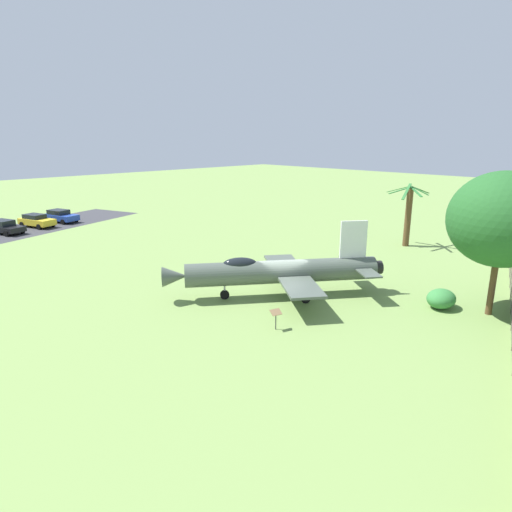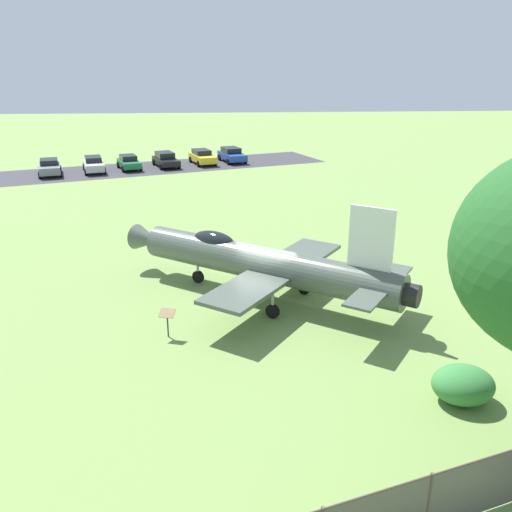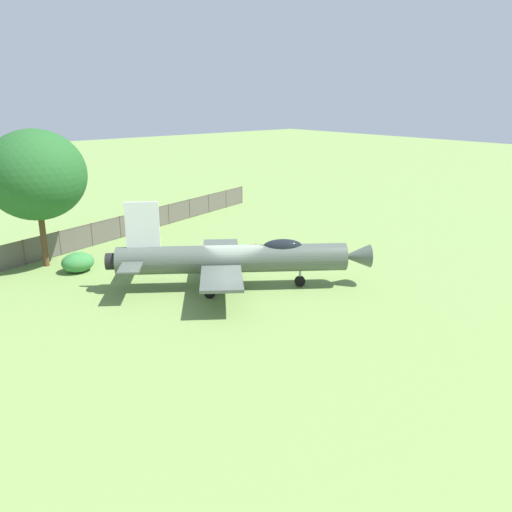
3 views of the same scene
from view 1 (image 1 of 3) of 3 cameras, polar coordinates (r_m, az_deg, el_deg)
name	(u,v)px [view 1 (image 1 of 3)]	position (r m, az deg, el deg)	size (l,w,h in m)	color
ground_plane	(281,296)	(29.21, 3.34, -5.23)	(200.00, 200.00, 0.00)	#75934C
display_jet	(277,271)	(28.58, 2.71, -2.00)	(12.82, 10.56, 4.94)	#4C564C
shade_tree	(502,220)	(28.33, 29.44, 4.15)	(5.96, 5.93, 8.45)	brown
palm_tree	(408,215)	(44.19, 19.21, 5.09)	(4.25, 4.26, 6.02)	brown
shrub_by_tree	(441,299)	(29.33, 23.00, -5.15)	(1.96, 1.66, 1.19)	#387F3D
info_plaque	(276,315)	(24.04, 2.61, -7.68)	(0.69, 0.55, 1.14)	#333333
parked_car_blue	(60,216)	(59.15, -24.15, 4.80)	(3.18, 4.86, 1.53)	#23429E
parked_car_yellow	(36,220)	(57.11, -26.70, 4.16)	(3.14, 4.83, 1.50)	gold
parked_car_black	(4,227)	(54.90, -29.99, 3.33)	(3.27, 4.89, 1.47)	black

